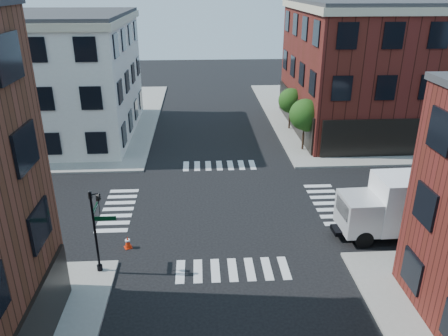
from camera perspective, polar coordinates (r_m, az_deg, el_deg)
ground at (r=29.13m, az=0.07°, el=-5.02°), size 120.00×120.00×0.00m
sidewalk_ne at (r=53.58m, az=21.79°, el=6.67°), size 30.00×30.00×0.15m
sidewalk_nw at (r=52.35m, az=-25.20°, el=5.76°), size 30.00×30.00×0.15m
building_ne at (r=47.76m, az=24.71°, el=11.73°), size 25.00×16.00×12.00m
building_nw at (r=45.90m, az=-26.14°, el=10.46°), size 22.00×16.00×11.00m
tree_near at (r=38.26m, az=10.60°, el=6.66°), size 2.69×2.69×4.49m
tree_far at (r=43.97m, az=8.78°, el=8.53°), size 2.43×2.43×4.07m
signal_pole at (r=22.46m, az=-16.36°, el=-6.87°), size 1.29×1.24×4.60m
box_truck at (r=27.39m, az=23.46°, el=-4.46°), size 8.33×2.77×3.73m
traffic_cone at (r=25.28m, az=-12.47°, el=-9.45°), size 0.52×0.52×0.73m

